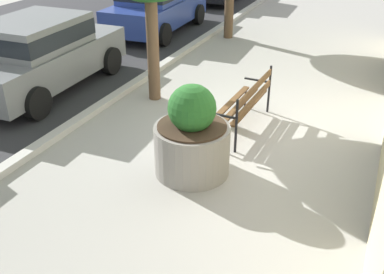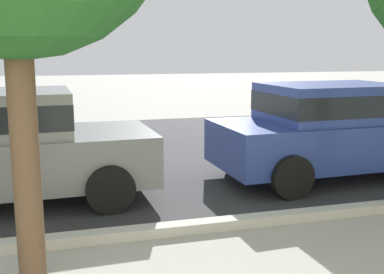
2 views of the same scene
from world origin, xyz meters
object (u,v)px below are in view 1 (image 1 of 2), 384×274
object	(u,v)px
concrete_planter	(192,139)
parked_car_grey	(40,52)
park_bench	(246,101)
parked_car_blue	(156,4)

from	to	relation	value
concrete_planter	parked_car_grey	size ratio (longest dim) A/B	0.34
park_bench	parked_car_blue	bearing A→B (deg)	41.41
parked_car_grey	park_bench	bearing A→B (deg)	-90.34
park_bench	concrete_planter	bearing A→B (deg)	170.72
parked_car_grey	parked_car_blue	bearing A→B (deg)	0.00
concrete_planter	parked_car_blue	world-z (taller)	parked_car_blue
parked_car_grey	concrete_planter	bearing A→B (deg)	-111.87
park_bench	parked_car_grey	world-z (taller)	parked_car_grey
park_bench	parked_car_grey	distance (m)	4.63
concrete_planter	parked_car_grey	xyz separation A→B (m)	(1.74, 4.34, 0.27)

